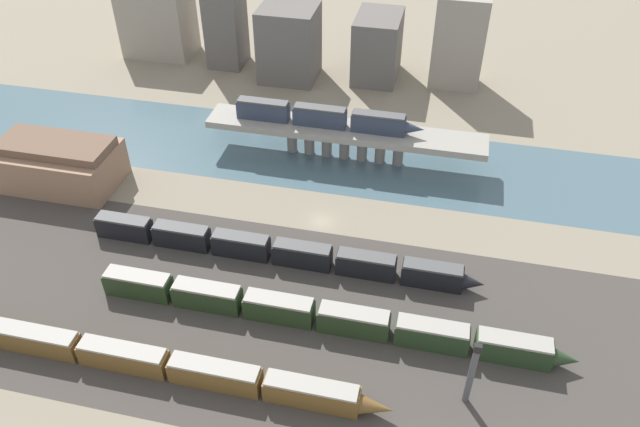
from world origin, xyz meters
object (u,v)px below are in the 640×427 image
(train_yard_near, at_px, (134,359))
(train_yard_mid, at_px, (324,316))
(warehouse_building, at_px, (60,163))
(train_on_bridge, at_px, (325,117))
(signal_tower, at_px, (471,374))
(train_yard_far, at_px, (278,251))

(train_yard_near, height_order, train_yard_mid, train_yard_mid)
(train_yard_near, bearing_deg, warehouse_building, 131.21)
(train_on_bridge, relative_size, train_yard_near, 0.53)
(train_yard_mid, height_order, signal_tower, signal_tower)
(train_on_bridge, distance_m, signal_tower, 62.57)
(train_yard_near, height_order, signal_tower, signal_tower)
(train_yard_mid, bearing_deg, warehouse_building, 156.89)
(train_yard_mid, distance_m, warehouse_building, 62.91)
(train_on_bridge, distance_m, train_yard_mid, 47.05)
(train_yard_near, height_order, train_yard_far, train_yard_far)
(train_on_bridge, relative_size, train_yard_far, 0.57)
(train_yard_near, relative_size, signal_tower, 6.26)
(train_yard_near, distance_m, warehouse_building, 50.74)
(train_on_bridge, relative_size, warehouse_building, 1.75)
(train_yard_near, height_order, warehouse_building, warehouse_building)
(train_on_bridge, xyz_separation_m, train_yard_far, (-0.84, -33.08, -7.06))
(warehouse_building, relative_size, signal_tower, 1.90)
(train_on_bridge, xyz_separation_m, signal_tower, (31.35, -54.04, -3.41))
(train_yard_near, distance_m, signal_tower, 46.30)
(train_yard_near, xyz_separation_m, signal_tower, (45.89, 4.85, 3.83))
(train_yard_mid, relative_size, signal_tower, 6.27)
(train_yard_near, xyz_separation_m, train_yard_mid, (24.43, 13.45, 0.18))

